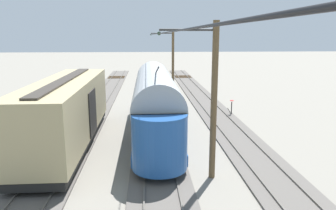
{
  "coord_description": "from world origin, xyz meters",
  "views": [
    {
      "loc": [
        0.56,
        18.92,
        6.43
      ],
      "look_at": [
        -0.77,
        -0.57,
        2.17
      ],
      "focal_mm": 34.17,
      "sensor_mm": 36.0,
      "label": 1
    }
  ],
  "objects_px": {
    "vintage_streetcar": "(155,100)",
    "switch_stand": "(231,107)",
    "catenary_pole_foreground": "(172,61)",
    "coach_adjacent": "(67,111)",
    "catenary_pole_mid_near": "(213,99)"
  },
  "relations": [
    {
      "from": "coach_adjacent",
      "to": "vintage_streetcar",
      "type": "bearing_deg",
      "value": -156.04
    },
    {
      "from": "catenary_pole_mid_near",
      "to": "switch_stand",
      "type": "distance_m",
      "value": 12.59
    },
    {
      "from": "catenary_pole_mid_near",
      "to": "switch_stand",
      "type": "relative_size",
      "value": 5.72
    },
    {
      "from": "coach_adjacent",
      "to": "catenary_pole_foreground",
      "type": "distance_m",
      "value": 18.72
    },
    {
      "from": "catenary_pole_mid_near",
      "to": "vintage_streetcar",
      "type": "bearing_deg",
      "value": -71.42
    },
    {
      "from": "switch_stand",
      "to": "coach_adjacent",
      "type": "bearing_deg",
      "value": 30.82
    },
    {
      "from": "vintage_streetcar",
      "to": "catenary_pole_mid_near",
      "type": "relative_size",
      "value": 2.26
    },
    {
      "from": "vintage_streetcar",
      "to": "coach_adjacent",
      "type": "height_order",
      "value": "vintage_streetcar"
    },
    {
      "from": "catenary_pole_foreground",
      "to": "switch_stand",
      "type": "bearing_deg",
      "value": 111.65
    },
    {
      "from": "coach_adjacent",
      "to": "switch_stand",
      "type": "xyz_separation_m",
      "value": [
        -11.55,
        -6.89,
        -1.46
      ]
    },
    {
      "from": "coach_adjacent",
      "to": "catenary_pole_mid_near",
      "type": "xyz_separation_m",
      "value": [
        -7.5,
        4.66,
        1.52
      ]
    },
    {
      "from": "vintage_streetcar",
      "to": "switch_stand",
      "type": "xyz_separation_m",
      "value": [
        -6.38,
        -4.59,
        -1.55
      ]
    },
    {
      "from": "catenary_pole_mid_near",
      "to": "switch_stand",
      "type": "height_order",
      "value": "catenary_pole_mid_near"
    },
    {
      "from": "coach_adjacent",
      "to": "catenary_pole_mid_near",
      "type": "height_order",
      "value": "catenary_pole_mid_near"
    },
    {
      "from": "vintage_streetcar",
      "to": "catenary_pole_mid_near",
      "type": "distance_m",
      "value": 7.47
    }
  ]
}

